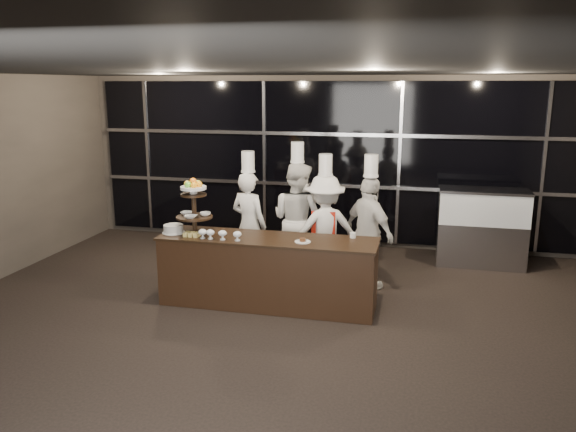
% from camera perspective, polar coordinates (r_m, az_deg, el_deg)
% --- Properties ---
extents(room, '(10.00, 10.00, 10.00)m').
position_cam_1_polar(room, '(5.25, -4.21, -1.72)').
color(room, black).
rests_on(room, ground).
extents(window_wall, '(8.60, 0.10, 2.80)m').
position_cam_1_polar(window_wall, '(9.98, 4.31, 5.47)').
color(window_wall, black).
rests_on(window_wall, ground).
extents(buffet_counter, '(2.84, 0.74, 0.92)m').
position_cam_1_polar(buffet_counter, '(7.37, -2.06, -5.62)').
color(buffet_counter, black).
rests_on(buffet_counter, ground).
extents(display_stand, '(0.48, 0.48, 0.74)m').
position_cam_1_polar(display_stand, '(7.46, -9.55, 1.38)').
color(display_stand, black).
rests_on(display_stand, buffet_counter).
extents(compotes, '(0.58, 0.11, 0.12)m').
position_cam_1_polar(compotes, '(7.19, -7.12, -1.74)').
color(compotes, silver).
rests_on(compotes, buffet_counter).
extents(layer_cake, '(0.30, 0.30, 0.11)m').
position_cam_1_polar(layer_cake, '(7.61, -11.56, -1.29)').
color(layer_cake, white).
rests_on(layer_cake, buffet_counter).
extents(pastry_squares, '(0.20, 0.13, 0.05)m').
position_cam_1_polar(pastry_squares, '(7.40, -9.76, -1.85)').
color(pastry_squares, '#D5C168').
rests_on(pastry_squares, buffet_counter).
extents(small_plate, '(0.20, 0.20, 0.05)m').
position_cam_1_polar(small_plate, '(7.03, 1.50, -2.56)').
color(small_plate, white).
rests_on(small_plate, buffet_counter).
extents(chef_cup, '(0.08, 0.08, 0.07)m').
position_cam_1_polar(chef_cup, '(7.27, 6.61, -1.95)').
color(chef_cup, white).
rests_on(chef_cup, buffet_counter).
extents(display_case, '(1.37, 0.60, 1.24)m').
position_cam_1_polar(display_case, '(9.44, 19.10, -0.73)').
color(display_case, '#A5A5AA').
rests_on(display_case, ground).
extents(chef_a, '(0.68, 0.56, 1.91)m').
position_cam_1_polar(chef_a, '(8.36, -3.98, -0.73)').
color(chef_a, white).
rests_on(chef_a, ground).
extents(chef_b, '(1.04, 0.94, 2.03)m').
position_cam_1_polar(chef_b, '(8.42, 0.95, -0.27)').
color(chef_b, white).
rests_on(chef_b, ground).
extents(chef_c, '(1.19, 0.99, 1.90)m').
position_cam_1_polar(chef_c, '(8.10, 3.73, -1.35)').
color(chef_c, white).
rests_on(chef_c, ground).
extents(chef_d, '(0.96, 0.95, 1.92)m').
position_cam_1_polar(chef_d, '(7.94, 8.22, -1.63)').
color(chef_d, silver).
rests_on(chef_d, ground).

